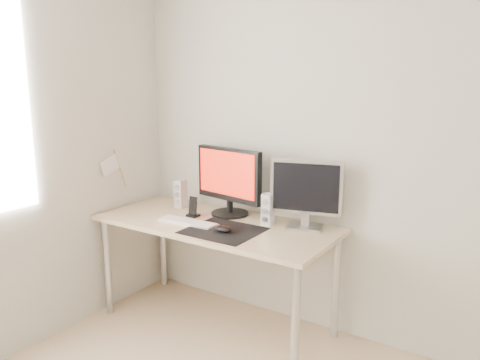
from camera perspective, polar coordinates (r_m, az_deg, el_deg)
The scene contains 11 objects.
wall_back at distance 2.90m, azimuth 16.45°, elevation 3.78°, with size 3.50×3.50×0.00m, color beige.
mousepad at distance 2.91m, azimuth -2.05°, elevation -6.18°, with size 0.45×0.40×0.00m, color black.
mouse at distance 2.87m, azimuth -2.07°, elevation -5.98°, with size 0.11×0.07×0.04m, color black.
desk at distance 3.12m, azimuth -3.00°, elevation -6.50°, with size 1.60×0.70×0.73m.
main_monitor at distance 3.19m, azimuth -1.38°, elevation 0.13°, with size 0.55×0.30×0.47m.
second_monitor at distance 2.93m, azimuth 8.07°, elevation -1.31°, with size 0.45×0.21×0.43m.
speaker_left at distance 3.44m, azimuth -7.24°, elevation -1.67°, with size 0.07×0.08×0.20m.
speaker_right at distance 3.01m, azimuth 3.45°, elevation -3.61°, with size 0.07×0.08×0.20m.
keyboard at distance 3.08m, azimuth -6.40°, elevation -5.10°, with size 0.42×0.14×0.02m.
phone_dock at distance 3.21m, azimuth -5.74°, elevation -3.72°, with size 0.08×0.07×0.14m.
pennant at distance 3.44m, azimuth -15.21°, elevation 1.66°, with size 0.01×0.23×0.29m.
Camera 1 is at (0.82, -1.00, 1.64)m, focal length 35.00 mm.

